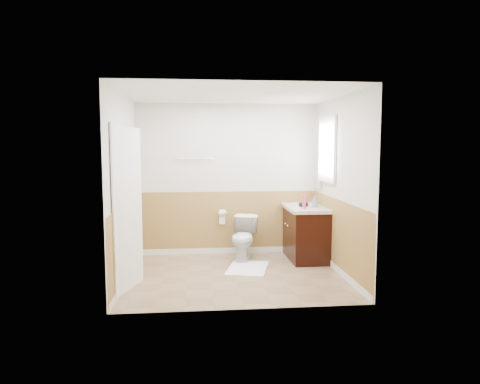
{
  "coord_description": "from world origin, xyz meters",
  "views": [
    {
      "loc": [
        -0.53,
        -6.02,
        1.82
      ],
      "look_at": [
        0.1,
        0.25,
        1.15
      ],
      "focal_mm": 33.09,
      "sensor_mm": 36.0,
      "label": 1
    }
  ],
  "objects": [
    {
      "name": "wall_front",
      "position": [
        0.0,
        -1.3,
        1.25
      ],
      "size": [
        3.0,
        0.0,
        3.0
      ],
      "primitive_type": "plane",
      "rotation": [
        -1.57,
        0.0,
        0.0
      ],
      "color": "silver",
      "rests_on": "floor"
    },
    {
      "name": "hair_dryer_handle",
      "position": [
        1.13,
        0.74,
        0.86
      ],
      "size": [
        0.03,
        0.03,
        0.07
      ],
      "primitive_type": "cylinder",
      "color": "black",
      "rests_on": "countertop"
    },
    {
      "name": "wainscot_left",
      "position": [
        -1.49,
        0.0,
        0.5
      ],
      "size": [
        0.0,
        2.6,
        2.6
      ],
      "primitive_type": "plane",
      "rotation": [
        1.57,
        0.0,
        1.57
      ],
      "color": "#B18747",
      "rests_on": "floor"
    },
    {
      "name": "tp_holder_bar",
      "position": [
        -0.1,
        1.23,
        0.7
      ],
      "size": [
        0.14,
        0.02,
        0.02
      ],
      "primitive_type": "cylinder",
      "rotation": [
        0.0,
        1.57,
        0.0
      ],
      "color": "silver",
      "rests_on": "wall_back"
    },
    {
      "name": "ceiling",
      "position": [
        0.0,
        0.0,
        2.5
      ],
      "size": [
        3.0,
        3.0,
        0.0
      ],
      "primitive_type": "plane",
      "rotation": [
        3.14,
        0.0,
        0.0
      ],
      "color": "white",
      "rests_on": "floor"
    },
    {
      "name": "door_frame",
      "position": [
        -1.48,
        -0.45,
        1.03
      ],
      "size": [
        0.02,
        0.92,
        2.1
      ],
      "primitive_type": "cube",
      "color": "white",
      "rests_on": "wall_left"
    },
    {
      "name": "countertop",
      "position": [
        1.2,
        0.86,
        0.83
      ],
      "size": [
        0.6,
        1.15,
        0.05
      ],
      "primitive_type": "cube",
      "color": "beige",
      "rests_on": "vanity_cabinet"
    },
    {
      "name": "sink_basin",
      "position": [
        1.21,
        1.01,
        0.86
      ],
      "size": [
        0.36,
        0.36,
        0.02
      ],
      "primitive_type": "cylinder",
      "color": "white",
      "rests_on": "countertop"
    },
    {
      "name": "bath_mat",
      "position": [
        0.22,
        0.3,
        0.01
      ],
      "size": [
        0.74,
        0.91,
        0.02
      ],
      "primitive_type": "cube",
      "rotation": [
        0.0,
        0.0,
        -0.26
      ],
      "color": "white",
      "rests_on": "floor"
    },
    {
      "name": "window_glass",
      "position": [
        1.49,
        0.59,
        1.75
      ],
      "size": [
        0.01,
        0.7,
        0.9
      ],
      "primitive_type": "cube",
      "color": "white",
      "rests_on": "wall_right"
    },
    {
      "name": "wainscot_back",
      "position": [
        0.0,
        1.29,
        0.5
      ],
      "size": [
        3.0,
        0.0,
        3.0
      ],
      "primitive_type": "plane",
      "rotation": [
        1.57,
        0.0,
        0.0
      ],
      "color": "#B18747",
      "rests_on": "floor"
    },
    {
      "name": "wainscot_front",
      "position": [
        0.0,
        -1.29,
        0.5
      ],
      "size": [
        3.0,
        0.0,
        3.0
      ],
      "primitive_type": "plane",
      "rotation": [
        -1.57,
        0.0,
        0.0
      ],
      "color": "#B18747",
      "rests_on": "floor"
    },
    {
      "name": "wall_left",
      "position": [
        -1.5,
        0.0,
        1.25
      ],
      "size": [
        0.0,
        3.0,
        3.0
      ],
      "primitive_type": "plane",
      "rotation": [
        1.57,
        0.0,
        1.57
      ],
      "color": "silver",
      "rests_on": "floor"
    },
    {
      "name": "wall_right",
      "position": [
        1.5,
        0.0,
        1.25
      ],
      "size": [
        0.0,
        3.0,
        3.0
      ],
      "primitive_type": "plane",
      "rotation": [
        1.57,
        0.0,
        -1.57
      ],
      "color": "silver",
      "rests_on": "floor"
    },
    {
      "name": "door",
      "position": [
        -1.4,
        -0.45,
        1.02
      ],
      "size": [
        0.29,
        0.78,
        2.04
      ],
      "primitive_type": "cube",
      "rotation": [
        0.0,
        0.0,
        -0.31
      ],
      "color": "white",
      "rests_on": "wall_left"
    },
    {
      "name": "vanity_knob_left",
      "position": [
        0.91,
        0.76,
        0.55
      ],
      "size": [
        0.03,
        0.03,
        0.03
      ],
      "primitive_type": "sphere",
      "color": "silver",
      "rests_on": "vanity_cabinet"
    },
    {
      "name": "door_knob",
      "position": [
        -1.34,
        -0.12,
        0.95
      ],
      "size": [
        0.06,
        0.06,
        0.06
      ],
      "primitive_type": "sphere",
      "color": "silver",
      "rests_on": "door"
    },
    {
      "name": "tp_sheet",
      "position": [
        -0.1,
        1.23,
        0.59
      ],
      "size": [
        0.1,
        0.01,
        0.16
      ],
      "primitive_type": "cube",
      "color": "white",
      "rests_on": "tp_roll"
    },
    {
      "name": "wainscot_right",
      "position": [
        1.49,
        0.0,
        0.5
      ],
      "size": [
        0.0,
        2.6,
        2.6
      ],
      "primitive_type": "plane",
      "rotation": [
        1.57,
        0.0,
        -1.57
      ],
      "color": "#B18747",
      "rests_on": "floor"
    },
    {
      "name": "soap_dispenser",
      "position": [
        1.33,
        0.71,
        0.94
      ],
      "size": [
        0.1,
        0.1,
        0.18
      ],
      "primitive_type": "imported",
      "rotation": [
        0.0,
        0.0,
        0.21
      ],
      "color": "gray",
      "rests_on": "countertop"
    },
    {
      "name": "toilet",
      "position": [
        0.22,
        0.85,
        0.35
      ],
      "size": [
        0.55,
        0.76,
        0.69
      ],
      "primitive_type": "imported",
      "rotation": [
        0.0,
        0.0,
        -0.26
      ],
      "color": "white",
      "rests_on": "floor"
    },
    {
      "name": "faucet",
      "position": [
        1.39,
        1.01,
        0.92
      ],
      "size": [
        0.02,
        0.02,
        0.14
      ],
      "primitive_type": "cylinder",
      "color": "silver",
      "rests_on": "countertop"
    },
    {
      "name": "vanity_knob_right",
      "position": [
        0.91,
        0.96,
        0.55
      ],
      "size": [
        0.03,
        0.03,
        0.03
      ],
      "primitive_type": "sphere",
      "color": "silver",
      "rests_on": "vanity_cabinet"
    },
    {
      "name": "mirror_panel",
      "position": [
        1.48,
        1.1,
        1.55
      ],
      "size": [
        0.02,
        0.35,
        0.9
      ],
      "primitive_type": "cube",
      "color": "silver",
      "rests_on": "wall_right"
    },
    {
      "name": "towel_bar",
      "position": [
        -0.55,
        1.25,
        1.6
      ],
      "size": [
        0.62,
        0.02,
        0.02
      ],
      "primitive_type": "cylinder",
      "rotation": [
        0.0,
        1.57,
        0.0
      ],
      "color": "silver",
      "rests_on": "wall_back"
    },
    {
      "name": "tp_roll",
      "position": [
        -0.1,
        1.23,
        0.7
      ],
      "size": [
        0.1,
        0.11,
        0.11
      ],
      "primitive_type": "cylinder",
      "rotation": [
        0.0,
        1.57,
        0.0
      ],
      "color": "white",
      "rests_on": "tp_holder_bar"
    },
    {
      "name": "lotion_bottle",
      "position": [
        1.11,
        0.53,
        0.96
      ],
      "size": [
        0.05,
        0.05,
        0.22
      ],
      "primitive_type": "cylinder",
      "color": "#D4377F",
      "rests_on": "countertop"
    },
    {
      "name": "wall_back",
      "position": [
        0.0,
        1.3,
        1.25
      ],
      "size": [
        3.0,
        0.0,
        3.0
      ],
      "primitive_type": "plane",
      "rotation": [
        1.57,
        0.0,
        0.0
      ],
      "color": "silver",
      "rests_on": "floor"
    },
    {
      "name": "vanity_cabinet",
      "position": [
        1.21,
        0.86,
        0.4
      ],
      "size": [
        0.55,
        1.1,
        0.8
      ],
      "primitive_type": "cube",
      "color": "black",
      "rests_on": "floor"
    },
    {
      "name": "hair_dryer_body",
      "position": [
        1.16,
        0.78,
        0.89
      ],
      "size": [
        0.14,
        0.07,
        0.07
      ],
      "primitive_type": "cylinder",
      "rotation": [
        0.0,
        1.57,
        0.0
      ],
      "color": "black",
      "rests_on": "countertop"
    },
    {
      "name": "floor",
      "position": [
        0.0,
        0.0,
        0.0
      ],
      "size": [
        3.0,
        3.0,
        0.0
      ],
      "primitive_type": "plane",
      "color": "#8C7051",
      "rests_on": "ground"
    },
    {
      "name": "window_frame",
      "position": [
        1.47,
        0.59,
        1.75
      ],
      "size": [
        0.04,
        0.8,
        1.0
      ],
      "primitive_type": "cube",
      "color": "white",
      "rests_on": "wall_right"
    }
  ]
}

